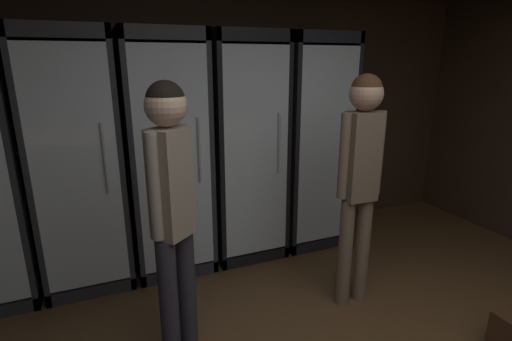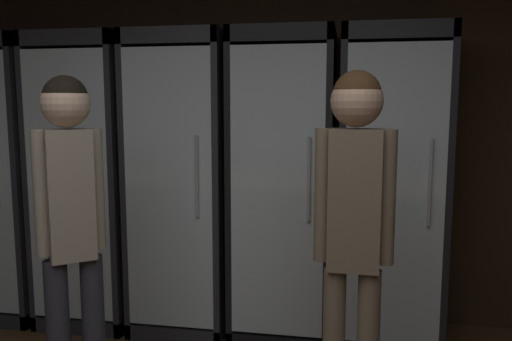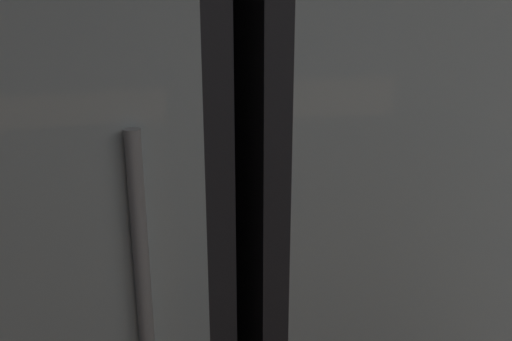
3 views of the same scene
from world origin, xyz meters
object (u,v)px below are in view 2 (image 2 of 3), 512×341
object	(u,v)px
cooler_left	(93,183)
cooler_right	(284,188)
cooler_center	(186,185)
cooler_far_left	(8,181)
shopper_near	(71,213)
cooler_far_right	(390,192)
shopper_far	(354,212)

from	to	relation	value
cooler_left	cooler_right	size ratio (longest dim) A/B	1.00
cooler_center	cooler_right	xyz separation A→B (m)	(0.68, 0.00, 0.00)
cooler_far_left	shopper_near	distance (m)	1.68
cooler_left	cooler_right	world-z (taller)	same
cooler_far_right	cooler_far_left	bearing A→B (deg)	179.96
cooler_far_right	cooler_right	bearing A→B (deg)	179.81
cooler_left	cooler_right	distance (m)	1.36
cooler_center	shopper_near	world-z (taller)	cooler_center
shopper_near	cooler_left	bearing A→B (deg)	113.12
cooler_left	shopper_far	xyz separation A→B (m)	(1.81, -1.12, 0.10)
cooler_far_left	shopper_far	xyz separation A→B (m)	(2.49, -1.13, 0.10)
cooler_far_right	shopper_far	size ratio (longest dim) A/B	1.19
cooler_right	cooler_far_right	distance (m)	0.68
cooler_far_left	cooler_center	bearing A→B (deg)	-0.08
cooler_right	shopper_near	bearing A→B (deg)	-125.93
cooler_far_left	cooler_far_right	bearing A→B (deg)	-0.04
cooler_center	shopper_near	distance (m)	1.20
cooler_far_left	cooler_right	xyz separation A→B (m)	(2.04, 0.00, 0.01)
cooler_right	shopper_far	world-z (taller)	cooler_right
cooler_far_right	shopper_near	bearing A→B (deg)	-142.49
cooler_far_left	cooler_far_right	world-z (taller)	same
cooler_far_left	shopper_near	xyz separation A→B (m)	(1.18, -1.18, 0.06)
cooler_center	cooler_right	world-z (taller)	same
cooler_far_left	cooler_right	world-z (taller)	same
cooler_center	shopper_near	bearing A→B (deg)	-98.54
cooler_left	shopper_near	bearing A→B (deg)	-66.88
cooler_left	shopper_far	world-z (taller)	cooler_left
cooler_right	shopper_far	size ratio (longest dim) A/B	1.19
cooler_right	shopper_near	world-z (taller)	cooler_right
shopper_far	cooler_center	bearing A→B (deg)	135.10
cooler_far_right	shopper_near	size ratio (longest dim) A/B	1.20
cooler_right	cooler_far_right	size ratio (longest dim) A/B	1.00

